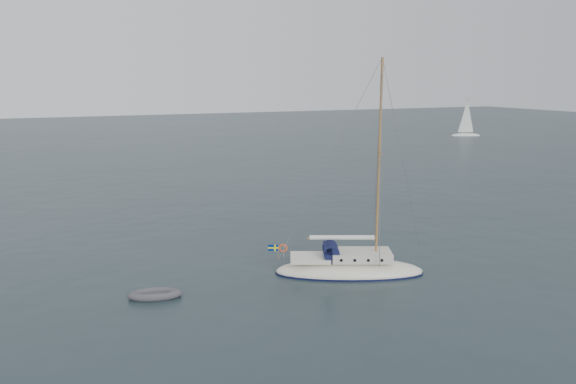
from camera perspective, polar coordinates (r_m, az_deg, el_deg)
name	(u,v)px	position (r m, az deg, el deg)	size (l,w,h in m)	color
ground	(322,278)	(32.82, 3.52, -8.67)	(300.00, 300.00, 0.00)	black
sailboat	(350,258)	(33.25, 6.28, -6.66)	(9.13, 2.74, 13.00)	beige
dinghy	(155,294)	(30.70, -13.36, -10.08)	(2.81, 1.27, 0.40)	#47474C
distant_yacht_b	(466,119)	(116.73, 17.68, 7.10)	(5.93, 3.16, 7.86)	silver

